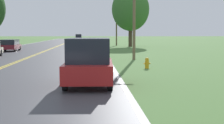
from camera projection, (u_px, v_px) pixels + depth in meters
name	position (u px, v px, depth m)	size (l,w,h in m)	color
fire_hydrant	(147.00, 63.00, 19.51)	(0.41, 0.25, 0.68)	gold
utility_pole_midground	(134.00, 10.00, 25.50)	(1.80, 0.24, 7.87)	brown
utility_pole_far	(116.00, 18.00, 54.03)	(1.80, 0.24, 9.35)	brown
tree_mid_treeline	(130.00, 9.00, 49.48)	(5.94, 5.94, 9.36)	#473828
car_red_van_approaching	(89.00, 61.00, 13.21)	(2.09, 4.08, 2.01)	black
car_maroon_hatchback_receding	(10.00, 45.00, 37.64)	(1.96, 3.54, 1.42)	black
car_black_van_distant	(79.00, 38.00, 80.29)	(1.89, 4.09, 1.86)	black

